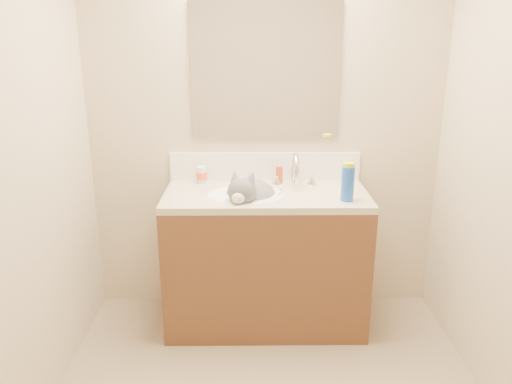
{
  "coord_description": "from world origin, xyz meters",
  "views": [
    {
      "loc": [
        -0.09,
        -1.82,
        1.76
      ],
      "look_at": [
        -0.06,
        0.92,
        0.88
      ],
      "focal_mm": 35.0,
      "sensor_mm": 36.0,
      "label": 1
    }
  ],
  "objects_px": {
    "amber_bottle": "(279,175)",
    "spray_can": "(348,184)",
    "cat": "(249,198)",
    "vanity_cabinet": "(266,262)",
    "basin": "(246,206)",
    "pill_bottle": "(202,175)",
    "faucet": "(295,172)",
    "silver_jar": "(251,179)"
  },
  "relations": [
    {
      "from": "amber_bottle",
      "to": "spray_can",
      "type": "bearing_deg",
      "value": -43.31
    },
    {
      "from": "cat",
      "to": "amber_bottle",
      "type": "height_order",
      "value": "cat"
    },
    {
      "from": "vanity_cabinet",
      "to": "spray_can",
      "type": "distance_m",
      "value": 0.72
    },
    {
      "from": "amber_bottle",
      "to": "basin",
      "type": "bearing_deg",
      "value": -132.86
    },
    {
      "from": "vanity_cabinet",
      "to": "pill_bottle",
      "type": "bearing_deg",
      "value": 152.84
    },
    {
      "from": "amber_bottle",
      "to": "spray_can",
      "type": "height_order",
      "value": "spray_can"
    },
    {
      "from": "basin",
      "to": "faucet",
      "type": "height_order",
      "value": "faucet"
    },
    {
      "from": "pill_bottle",
      "to": "silver_jar",
      "type": "relative_size",
      "value": 1.89
    },
    {
      "from": "faucet",
      "to": "cat",
      "type": "bearing_deg",
      "value": -150.21
    },
    {
      "from": "vanity_cabinet",
      "to": "spray_can",
      "type": "xyz_separation_m",
      "value": [
        0.45,
        -0.15,
        0.55
      ]
    },
    {
      "from": "basin",
      "to": "spray_can",
      "type": "relative_size",
      "value": 2.29
    },
    {
      "from": "vanity_cabinet",
      "to": "cat",
      "type": "distance_m",
      "value": 0.44
    },
    {
      "from": "faucet",
      "to": "cat",
      "type": "xyz_separation_m",
      "value": [
        -0.28,
        -0.16,
        -0.11
      ]
    },
    {
      "from": "cat",
      "to": "pill_bottle",
      "type": "xyz_separation_m",
      "value": [
        -0.3,
        0.23,
        0.08
      ]
    },
    {
      "from": "basin",
      "to": "amber_bottle",
      "type": "xyz_separation_m",
      "value": [
        0.21,
        0.22,
        0.12
      ]
    },
    {
      "from": "pill_bottle",
      "to": "amber_bottle",
      "type": "relative_size",
      "value": 0.99
    },
    {
      "from": "cat",
      "to": "faucet",
      "type": "bearing_deg",
      "value": 47.52
    },
    {
      "from": "pill_bottle",
      "to": "spray_can",
      "type": "distance_m",
      "value": 0.92
    },
    {
      "from": "cat",
      "to": "silver_jar",
      "type": "xyz_separation_m",
      "value": [
        0.01,
        0.22,
        0.05
      ]
    },
    {
      "from": "basin",
      "to": "cat",
      "type": "bearing_deg",
      "value": 19.69
    },
    {
      "from": "silver_jar",
      "to": "cat",
      "type": "bearing_deg",
      "value": -92.93
    },
    {
      "from": "basin",
      "to": "pill_bottle",
      "type": "bearing_deg",
      "value": 139.82
    },
    {
      "from": "faucet",
      "to": "amber_bottle",
      "type": "relative_size",
      "value": 2.6
    },
    {
      "from": "faucet",
      "to": "cat",
      "type": "height_order",
      "value": "faucet"
    },
    {
      "from": "spray_can",
      "to": "pill_bottle",
      "type": "bearing_deg",
      "value": 157.48
    },
    {
      "from": "silver_jar",
      "to": "spray_can",
      "type": "relative_size",
      "value": 0.29
    },
    {
      "from": "vanity_cabinet",
      "to": "amber_bottle",
      "type": "height_order",
      "value": "amber_bottle"
    },
    {
      "from": "basin",
      "to": "silver_jar",
      "type": "height_order",
      "value": "silver_jar"
    },
    {
      "from": "cat",
      "to": "basin",
      "type": "bearing_deg",
      "value": -142.58
    },
    {
      "from": "amber_bottle",
      "to": "spray_can",
      "type": "relative_size",
      "value": 0.55
    },
    {
      "from": "pill_bottle",
      "to": "vanity_cabinet",
      "type": "bearing_deg",
      "value": -27.16
    },
    {
      "from": "cat",
      "to": "silver_jar",
      "type": "distance_m",
      "value": 0.22
    },
    {
      "from": "vanity_cabinet",
      "to": "faucet",
      "type": "xyz_separation_m",
      "value": [
        0.18,
        0.14,
        0.54
      ]
    },
    {
      "from": "faucet",
      "to": "spray_can",
      "type": "xyz_separation_m",
      "value": [
        0.27,
        -0.28,
        0.01
      ]
    },
    {
      "from": "vanity_cabinet",
      "to": "pill_bottle",
      "type": "height_order",
      "value": "pill_bottle"
    },
    {
      "from": "pill_bottle",
      "to": "amber_bottle",
      "type": "height_order",
      "value": "amber_bottle"
    },
    {
      "from": "basin",
      "to": "faucet",
      "type": "xyz_separation_m",
      "value": [
        0.3,
        0.17,
        0.16
      ]
    },
    {
      "from": "amber_bottle",
      "to": "silver_jar",
      "type": "bearing_deg",
      "value": 179.76
    },
    {
      "from": "faucet",
      "to": "amber_bottle",
      "type": "height_order",
      "value": "faucet"
    },
    {
      "from": "cat",
      "to": "pill_bottle",
      "type": "relative_size",
      "value": 4.4
    },
    {
      "from": "cat",
      "to": "spray_can",
      "type": "distance_m",
      "value": 0.57
    },
    {
      "from": "cat",
      "to": "silver_jar",
      "type": "bearing_deg",
      "value": 104.8
    }
  ]
}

